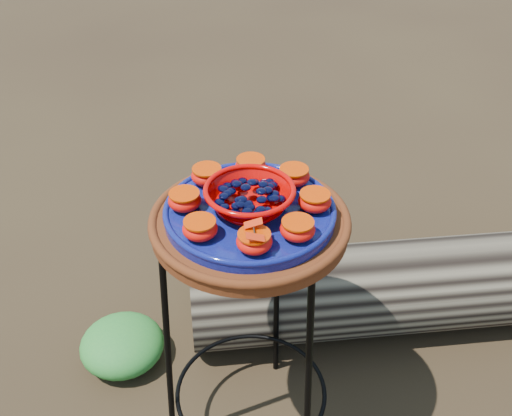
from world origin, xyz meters
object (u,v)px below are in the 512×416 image
(cobalt_plate, at_px, (250,213))
(plant_stand, at_px, (251,340))
(red_bowl, at_px, (250,199))
(terracotta_saucer, at_px, (250,224))
(driftwood_log, at_px, (442,283))

(cobalt_plate, bearing_deg, plant_stand, 0.00)
(plant_stand, bearing_deg, red_bowl, 0.00)
(terracotta_saucer, xyz_separation_m, cobalt_plate, (0.00, 0.00, 0.03))
(terracotta_saucer, bearing_deg, cobalt_plate, 0.00)
(terracotta_saucer, xyz_separation_m, red_bowl, (0.00, 0.00, 0.07))
(cobalt_plate, height_order, driftwood_log, cobalt_plate)
(plant_stand, relative_size, terracotta_saucer, 1.63)
(driftwood_log, bearing_deg, plant_stand, -125.58)
(plant_stand, distance_m, red_bowl, 0.43)
(plant_stand, bearing_deg, cobalt_plate, 0.00)
(red_bowl, height_order, driftwood_log, red_bowl)
(terracotta_saucer, relative_size, driftwood_log, 0.27)
(plant_stand, relative_size, red_bowl, 3.80)
(plant_stand, xyz_separation_m, terracotta_saucer, (0.00, 0.00, 0.37))
(terracotta_saucer, bearing_deg, red_bowl, 0.00)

